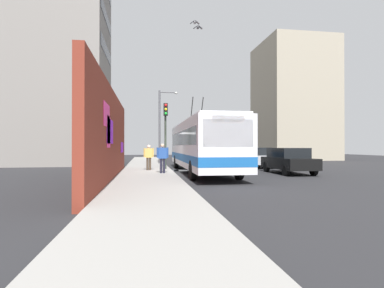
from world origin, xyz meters
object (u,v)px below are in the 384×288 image
parked_car_silver (256,157)px  city_bus (201,144)px  parked_car_navy (234,155)px  street_lamp (162,121)px  pedestrian_midblock (149,155)px  pedestrian_at_curb (163,156)px  parked_car_black (288,160)px  traffic_light (166,125)px

parked_car_silver → city_bus: bearing=128.8°
parked_car_silver → parked_car_navy: 5.99m
parked_car_silver → street_lamp: (4.08, 7.26, 3.05)m
city_bus → pedestrian_midblock: city_bus is taller
pedestrian_at_curb → pedestrian_midblock: bearing=18.2°
pedestrian_at_curb → parked_car_silver: bearing=-54.0°
city_bus → parked_car_black: bearing=-103.6°
parked_car_black → parked_car_silver: size_ratio=0.98×
city_bus → parked_car_silver: city_bus is taller
parked_car_black → parked_car_navy: 11.43m
parked_car_navy → pedestrian_at_curb: size_ratio=2.91×
parked_car_silver → pedestrian_at_curb: (-5.60, 7.72, 0.30)m
parked_car_black → parked_car_silver: (5.45, 0.00, -0.00)m
city_bus → street_lamp: bearing=14.0°
street_lamp → city_bus: bearing=-166.0°
city_bus → parked_car_navy: city_bus is taller
pedestrian_midblock → parked_car_navy: bearing=-42.4°
pedestrian_at_curb → street_lamp: size_ratio=0.26×
pedestrian_midblock → pedestrian_at_curb: size_ratio=0.96×
pedestrian_at_curb → street_lamp: (9.68, -0.46, 2.75)m
parked_car_silver → traffic_light: bearing=108.8°
street_lamp → traffic_light: bearing=179.2°
pedestrian_midblock → street_lamp: street_lamp is taller
parked_car_black → street_lamp: (9.52, 7.26, 3.05)m
parked_car_navy → parked_car_silver: bearing=180.0°
parked_car_silver → parked_car_navy: size_ratio=0.88×
pedestrian_midblock → parked_car_black: bearing=-104.2°
city_bus → street_lamp: (8.26, 2.06, 2.09)m
parked_car_black → parked_car_navy: (11.43, -0.00, 0.00)m
pedestrian_at_curb → traffic_light: bearing=-6.9°
parked_car_black → pedestrian_midblock: pedestrian_midblock is taller
city_bus → parked_car_black: size_ratio=2.98×
parked_car_silver → street_lamp: 8.87m
city_bus → street_lamp: size_ratio=1.93×
city_bus → traffic_light: bearing=51.9°
parked_car_silver → parked_car_navy: same height
parked_car_silver → street_lamp: street_lamp is taller
pedestrian_at_curb → traffic_light: size_ratio=0.38×
parked_car_silver → traffic_light: (-2.50, 7.35, 2.30)m
parked_car_black → parked_car_navy: same height
city_bus → traffic_light: city_bus is taller
parked_car_black → pedestrian_midblock: size_ratio=2.61×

